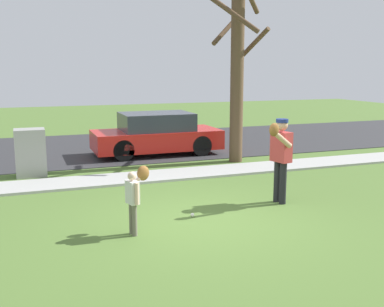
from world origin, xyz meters
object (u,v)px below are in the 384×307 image
(person_adult, at_px, (280,151))
(parked_hatchback_red, at_px, (156,134))
(person_child, at_px, (135,192))
(baseball, at_px, (192,215))
(street_tree_near, at_px, (237,67))
(utility_cabinet, at_px, (31,153))

(person_adult, relative_size, parked_hatchback_red, 0.43)
(person_child, distance_m, parked_hatchback_red, 7.20)
(baseball, relative_size, street_tree_near, 0.01)
(person_adult, distance_m, baseball, 2.25)
(person_adult, height_order, person_child, person_adult)
(person_adult, relative_size, person_child, 1.56)
(street_tree_near, bearing_deg, utility_cabinet, 179.09)
(person_adult, bearing_deg, person_child, -0.91)
(street_tree_near, relative_size, parked_hatchback_red, 1.30)
(parked_hatchback_red, bearing_deg, person_child, 71.37)
(street_tree_near, distance_m, parked_hatchback_red, 3.41)
(baseball, height_order, street_tree_near, street_tree_near)
(person_child, bearing_deg, street_tree_near, 35.96)
(parked_hatchback_red, bearing_deg, utility_cabinet, 24.82)
(baseball, distance_m, street_tree_near, 6.04)
(baseball, relative_size, parked_hatchback_red, 0.02)
(street_tree_near, bearing_deg, baseball, -124.14)
(baseball, height_order, parked_hatchback_red, parked_hatchback_red)
(baseball, bearing_deg, street_tree_near, 55.86)
(person_adult, bearing_deg, street_tree_near, -117.57)
(person_adult, distance_m, parked_hatchback_red, 6.19)
(person_adult, xyz_separation_m, person_child, (-3.17, -0.72, -0.37))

